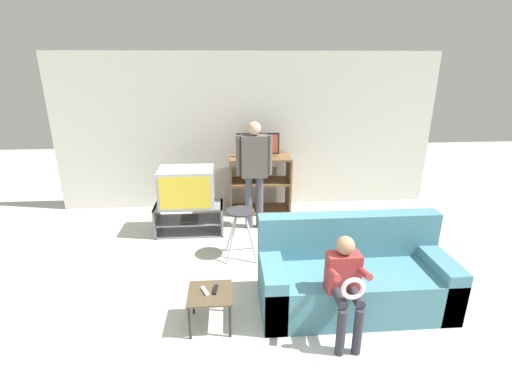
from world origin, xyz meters
TOP-DOWN VIEW (x-y plane):
  - wall_back at (0.00, 4.18)m, footprint 6.40×0.06m
  - tv_stand at (-0.94, 3.07)m, footprint 1.00×0.45m
  - television_main at (-0.95, 3.09)m, footprint 0.78×0.55m
  - media_shelf at (0.18, 3.86)m, footprint 1.02×0.51m
  - television_flat at (0.15, 3.86)m, footprint 0.70×0.20m
  - folding_stool at (-0.20, 2.29)m, footprint 0.40×0.42m
  - snack_table at (-0.55, 0.95)m, footprint 0.42×0.42m
  - remote_control_black at (-0.50, 0.98)m, footprint 0.05×0.15m
  - remote_control_white at (-0.59, 0.97)m, footprint 0.09×0.15m
  - couch at (0.93, 1.18)m, footprint 1.94×0.82m
  - person_standing_adult at (0.04, 3.18)m, footprint 0.53×0.20m
  - person_seated_child at (0.67, 0.69)m, footprint 0.33×0.43m

SIDE VIEW (x-z plane):
  - tv_stand at x=-0.94m, z-range 0.00..0.44m
  - couch at x=0.93m, z-range -0.15..0.78m
  - snack_table at x=-0.55m, z-range 0.14..0.51m
  - remote_control_black at x=-0.50m, z-range 0.37..0.39m
  - remote_control_white at x=-0.59m, z-range 0.37..0.39m
  - media_shelf at x=0.18m, z-range 0.01..0.97m
  - folding_stool at x=-0.20m, z-range 0.21..0.86m
  - person_seated_child at x=0.67m, z-range 0.10..1.10m
  - television_main at x=-0.95m, z-range 0.44..0.99m
  - person_standing_adult at x=0.04m, z-range 0.18..1.82m
  - television_flat at x=0.15m, z-range 0.94..1.34m
  - wall_back at x=0.00m, z-range 0.00..2.60m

